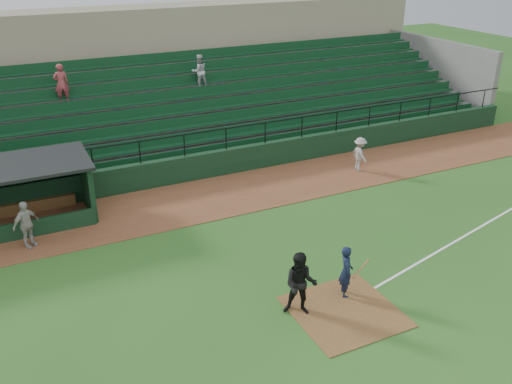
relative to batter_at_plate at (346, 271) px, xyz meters
name	(u,v)px	position (x,y,z in m)	size (l,w,h in m)	color
ground	(326,294)	(-0.48, 0.28, -0.85)	(90.00, 90.00, 0.00)	#285A1D
warning_track	(226,195)	(-0.48, 8.28, -0.83)	(40.00, 4.00, 0.03)	brown
home_plate_dirt	(345,311)	(-0.48, -0.72, -0.83)	(3.00, 3.00, 0.03)	brown
foul_line	(485,224)	(7.52, 1.48, -0.84)	(18.00, 0.09, 0.01)	white
stadium_structure	(163,96)	(-0.48, 16.74, 1.45)	(38.00, 13.08, 6.40)	black
batter_at_plate	(346,271)	(0.00, 0.00, 0.00)	(1.10, 0.73, 1.70)	#101932
umpire	(301,284)	(-1.71, -0.18, 0.15)	(0.97, 0.76, 2.00)	black
runner	(360,154)	(6.27, 8.06, -0.01)	(1.04, 0.60, 1.61)	#A19D97
dugout_player_a	(26,225)	(-8.46, 7.31, 0.06)	(1.03, 0.43, 1.75)	#ADA7A2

